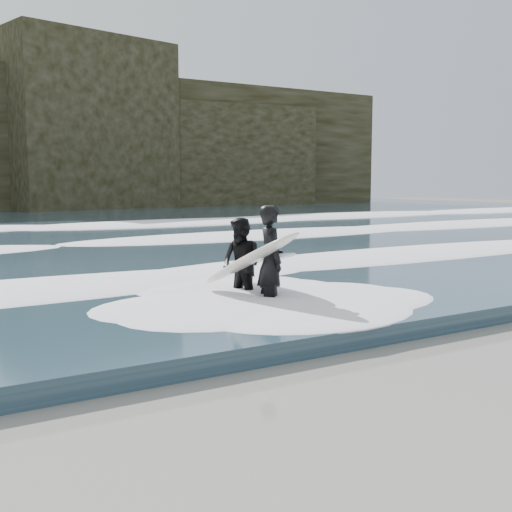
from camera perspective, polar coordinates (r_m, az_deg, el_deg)
name	(u,v)px	position (r m, az deg, el deg)	size (l,w,h in m)	color
foam_near	(171,271)	(13.84, -7.60, -1.29)	(60.00, 3.20, 0.20)	white
foam_mid	(75,243)	(20.38, -15.76, 1.14)	(60.00, 4.00, 0.24)	white
foam_far	(14,225)	(29.10, -20.74, 2.62)	(60.00, 4.80, 0.30)	white
surfer_left	(266,260)	(10.98, 0.93, -0.37)	(1.32, 2.22, 1.90)	black
surfer_right	(245,263)	(11.51, -0.99, -0.64)	(1.22, 2.33, 1.66)	black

